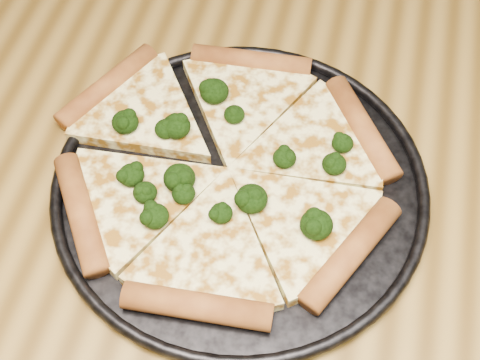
# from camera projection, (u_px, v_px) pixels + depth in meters

# --- Properties ---
(dining_table) EXTENTS (1.20, 0.90, 0.75)m
(dining_table) POSITION_uv_depth(u_px,v_px,m) (334.00, 282.00, 0.67)
(dining_table) COLOR olive
(dining_table) RESTS_ON ground
(pizza_pan) EXTENTS (0.34, 0.34, 0.02)m
(pizza_pan) POSITION_uv_depth(u_px,v_px,m) (240.00, 185.00, 0.62)
(pizza_pan) COLOR black
(pizza_pan) RESTS_ON dining_table
(pizza) EXTENTS (0.34, 0.30, 0.02)m
(pizza) POSITION_uv_depth(u_px,v_px,m) (225.00, 167.00, 0.62)
(pizza) COLOR #FFF69C
(pizza) RESTS_ON pizza_pan
(broccoli_florets) EXTENTS (0.22, 0.17, 0.02)m
(broccoli_florets) POSITION_uv_depth(u_px,v_px,m) (215.00, 163.00, 0.61)
(broccoli_florets) COLOR black
(broccoli_florets) RESTS_ON pizza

